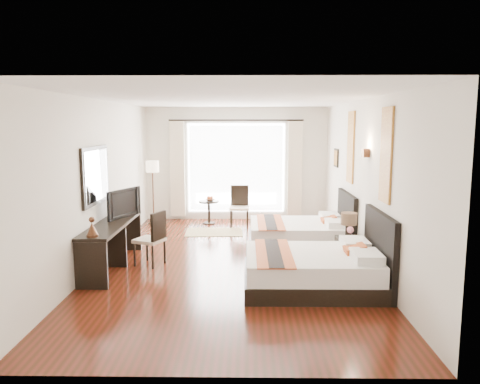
{
  "coord_description": "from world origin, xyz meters",
  "views": [
    {
      "loc": [
        0.26,
        -7.89,
        2.38
      ],
      "look_at": [
        0.14,
        0.35,
        1.19
      ],
      "focal_mm": 35.0,
      "sensor_mm": 36.0,
      "label": 1
    }
  ],
  "objects_px": {
    "bed_near": "(317,268)",
    "window_chair": "(239,214)",
    "console_desk": "(112,245)",
    "table_lamp": "(349,221)",
    "floor_lamp": "(153,171)",
    "bed_far": "(302,233)",
    "vase": "(350,237)",
    "fruit_bowl": "(210,200)",
    "nightstand": "(350,253)",
    "television": "(120,203)",
    "desk_chair": "(151,249)",
    "side_table": "(209,212)"
  },
  "relations": [
    {
      "from": "console_desk",
      "to": "side_table",
      "type": "distance_m",
      "value": 3.74
    },
    {
      "from": "fruit_bowl",
      "to": "nightstand",
      "type": "bearing_deg",
      "value": -52.76
    },
    {
      "from": "bed_near",
      "to": "bed_far",
      "type": "height_order",
      "value": "bed_near"
    },
    {
      "from": "fruit_bowl",
      "to": "floor_lamp",
      "type": "bearing_deg",
      "value": -178.24
    },
    {
      "from": "side_table",
      "to": "window_chair",
      "type": "bearing_deg",
      "value": -23.91
    },
    {
      "from": "bed_near",
      "to": "console_desk",
      "type": "height_order",
      "value": "bed_near"
    },
    {
      "from": "floor_lamp",
      "to": "bed_near",
      "type": "bearing_deg",
      "value": -53.18
    },
    {
      "from": "side_table",
      "to": "window_chair",
      "type": "height_order",
      "value": "window_chair"
    },
    {
      "from": "television",
      "to": "fruit_bowl",
      "type": "distance_m",
      "value": 3.26
    },
    {
      "from": "nightstand",
      "to": "television",
      "type": "bearing_deg",
      "value": 172.98
    },
    {
      "from": "side_table",
      "to": "fruit_bowl",
      "type": "distance_m",
      "value": 0.31
    },
    {
      "from": "bed_near",
      "to": "bed_far",
      "type": "relative_size",
      "value": 1.04
    },
    {
      "from": "table_lamp",
      "to": "window_chair",
      "type": "distance_m",
      "value": 3.63
    },
    {
      "from": "bed_far",
      "to": "floor_lamp",
      "type": "xyz_separation_m",
      "value": [
        -3.31,
        2.1,
        1.0
      ]
    },
    {
      "from": "bed_near",
      "to": "vase",
      "type": "height_order",
      "value": "bed_near"
    },
    {
      "from": "floor_lamp",
      "to": "window_chair",
      "type": "relative_size",
      "value": 1.59
    },
    {
      "from": "nightstand",
      "to": "floor_lamp",
      "type": "height_order",
      "value": "floor_lamp"
    },
    {
      "from": "nightstand",
      "to": "table_lamp",
      "type": "height_order",
      "value": "table_lamp"
    },
    {
      "from": "console_desk",
      "to": "side_table",
      "type": "height_order",
      "value": "console_desk"
    },
    {
      "from": "table_lamp",
      "to": "floor_lamp",
      "type": "height_order",
      "value": "floor_lamp"
    },
    {
      "from": "bed_near",
      "to": "nightstand",
      "type": "relative_size",
      "value": 3.87
    },
    {
      "from": "table_lamp",
      "to": "side_table",
      "type": "bearing_deg",
      "value": 127.59
    },
    {
      "from": "side_table",
      "to": "window_chair",
      "type": "distance_m",
      "value": 0.81
    },
    {
      "from": "side_table",
      "to": "fruit_bowl",
      "type": "height_order",
      "value": "fruit_bowl"
    },
    {
      "from": "bed_far",
      "to": "vase",
      "type": "bearing_deg",
      "value": -66.77
    },
    {
      "from": "table_lamp",
      "to": "fruit_bowl",
      "type": "bearing_deg",
      "value": 127.5
    },
    {
      "from": "bed_near",
      "to": "bed_far",
      "type": "bearing_deg",
      "value": 88.96
    },
    {
      "from": "table_lamp",
      "to": "vase",
      "type": "xyz_separation_m",
      "value": [
        -0.02,
        -0.2,
        -0.23
      ]
    },
    {
      "from": "nightstand",
      "to": "bed_far",
      "type": "bearing_deg",
      "value": 116.78
    },
    {
      "from": "table_lamp",
      "to": "side_table",
      "type": "xyz_separation_m",
      "value": [
        -2.61,
        3.39,
        -0.51
      ]
    },
    {
      "from": "fruit_bowl",
      "to": "television",
      "type": "bearing_deg",
      "value": -114.71
    },
    {
      "from": "vase",
      "to": "bed_near",
      "type": "bearing_deg",
      "value": -127.84
    },
    {
      "from": "bed_near",
      "to": "window_chair",
      "type": "xyz_separation_m",
      "value": [
        -1.21,
        4.11,
        -0.0
      ]
    },
    {
      "from": "bed_far",
      "to": "floor_lamp",
      "type": "bearing_deg",
      "value": 147.6
    },
    {
      "from": "vase",
      "to": "console_desk",
      "type": "bearing_deg",
      "value": 178.39
    },
    {
      "from": "television",
      "to": "vase",
      "type": "bearing_deg",
      "value": -76.13
    },
    {
      "from": "vase",
      "to": "desk_chair",
      "type": "bearing_deg",
      "value": 175.82
    },
    {
      "from": "vase",
      "to": "floor_lamp",
      "type": "xyz_separation_m",
      "value": [
        -3.93,
        3.53,
        0.73
      ]
    },
    {
      "from": "nightstand",
      "to": "console_desk",
      "type": "bearing_deg",
      "value": -179.54
    },
    {
      "from": "bed_near",
      "to": "television",
      "type": "height_order",
      "value": "television"
    },
    {
      "from": "fruit_bowl",
      "to": "window_chair",
      "type": "relative_size",
      "value": 0.21
    },
    {
      "from": "bed_near",
      "to": "fruit_bowl",
      "type": "bearing_deg",
      "value": 113.49
    },
    {
      "from": "table_lamp",
      "to": "floor_lamp",
      "type": "xyz_separation_m",
      "value": [
        -3.94,
        3.33,
        0.5
      ]
    },
    {
      "from": "desk_chair",
      "to": "window_chair",
      "type": "xyz_separation_m",
      "value": [
        1.47,
        3.02,
        0.01
      ]
    },
    {
      "from": "side_table",
      "to": "fruit_bowl",
      "type": "xyz_separation_m",
      "value": [
        0.03,
        -0.02,
        0.31
      ]
    },
    {
      "from": "table_lamp",
      "to": "console_desk",
      "type": "bearing_deg",
      "value": -178.71
    },
    {
      "from": "console_desk",
      "to": "window_chair",
      "type": "height_order",
      "value": "window_chair"
    },
    {
      "from": "bed_near",
      "to": "window_chair",
      "type": "distance_m",
      "value": 4.28
    },
    {
      "from": "bed_near",
      "to": "fruit_bowl",
      "type": "relative_size",
      "value": 9.77
    },
    {
      "from": "bed_near",
      "to": "window_chair",
      "type": "bearing_deg",
      "value": 106.37
    }
  ]
}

